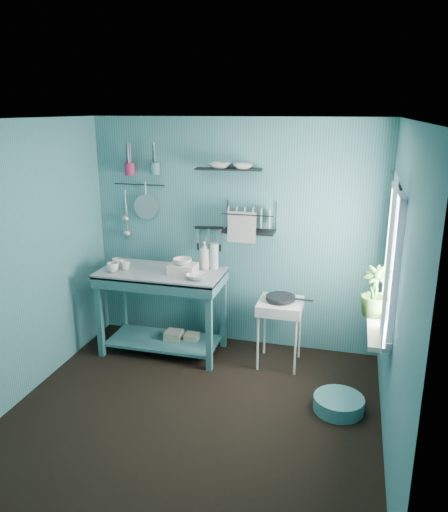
% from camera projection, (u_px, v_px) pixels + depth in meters
% --- Properties ---
extents(floor, '(3.20, 3.20, 0.00)m').
position_uv_depth(floor, '(194.00, 412.00, 4.41)').
color(floor, black).
rests_on(floor, ground).
extents(ceiling, '(3.20, 3.20, 0.00)m').
position_uv_depth(ceiling, '(188.00, 119.00, 3.70)').
color(ceiling, silver).
rests_on(ceiling, ground).
extents(wall_back, '(3.20, 0.00, 3.20)m').
position_uv_depth(wall_back, '(235.00, 235.00, 5.45)').
color(wall_back, '#3C757B').
rests_on(wall_back, ground).
extents(wall_front, '(3.20, 0.00, 3.20)m').
position_uv_depth(wall_front, '(103.00, 367.00, 2.67)').
color(wall_front, '#3C757B').
rests_on(wall_front, ground).
extents(wall_left, '(0.00, 3.00, 3.00)m').
position_uv_depth(wall_left, '(21.00, 263.00, 4.45)').
color(wall_left, '#3C757B').
rests_on(wall_left, ground).
extents(wall_right, '(0.00, 3.00, 3.00)m').
position_uv_depth(wall_right, '(398.00, 296.00, 3.67)').
color(wall_right, '#3C757B').
rests_on(wall_right, ground).
extents(work_counter, '(1.36, 0.76, 0.93)m').
position_uv_depth(work_counter, '(163.00, 312.00, 5.40)').
color(work_counter, '#326569').
rests_on(work_counter, floor).
extents(mug_left, '(0.12, 0.12, 0.10)m').
position_uv_depth(mug_left, '(113.00, 267.00, 5.22)').
color(mug_left, silver).
rests_on(mug_left, work_counter).
extents(mug_mid, '(0.14, 0.14, 0.09)m').
position_uv_depth(mug_mid, '(125.00, 266.00, 5.29)').
color(mug_mid, silver).
rests_on(mug_mid, work_counter).
extents(mug_right, '(0.17, 0.17, 0.10)m').
position_uv_depth(mug_right, '(118.00, 263.00, 5.38)').
color(mug_right, silver).
rests_on(mug_right, work_counter).
extents(wash_tub, '(0.28, 0.22, 0.10)m').
position_uv_depth(wash_tub, '(183.00, 269.00, 5.17)').
color(wash_tub, beige).
rests_on(wash_tub, work_counter).
extents(tub_bowl, '(0.20, 0.19, 0.06)m').
position_uv_depth(tub_bowl, '(183.00, 261.00, 5.15)').
color(tub_bowl, silver).
rests_on(tub_bowl, wash_tub).
extents(soap_bottle, '(0.11, 0.12, 0.30)m').
position_uv_depth(soap_bottle, '(205.00, 255.00, 5.31)').
color(soap_bottle, beige).
rests_on(soap_bottle, work_counter).
extents(water_bottle, '(0.09, 0.09, 0.28)m').
position_uv_depth(water_bottle, '(214.00, 256.00, 5.30)').
color(water_bottle, '#B2BCC6').
rests_on(water_bottle, work_counter).
extents(counter_bowl, '(0.22, 0.22, 0.05)m').
position_uv_depth(counter_bowl, '(197.00, 276.00, 5.01)').
color(counter_bowl, silver).
rests_on(counter_bowl, work_counter).
extents(hotplate_stand, '(0.46, 0.46, 0.70)m').
position_uv_depth(hotplate_stand, '(279.00, 333.00, 5.16)').
color(hotplate_stand, silver).
rests_on(hotplate_stand, floor).
extents(frying_pan, '(0.30, 0.30, 0.03)m').
position_uv_depth(frying_pan, '(281.00, 298.00, 5.05)').
color(frying_pan, black).
rests_on(frying_pan, hotplate_stand).
extents(knife_strip, '(0.32, 0.07, 0.03)m').
position_uv_depth(knife_strip, '(209.00, 228.00, 5.47)').
color(knife_strip, black).
rests_on(knife_strip, wall_back).
extents(dish_rack, '(0.57, 0.28, 0.32)m').
position_uv_depth(dish_rack, '(249.00, 217.00, 5.22)').
color(dish_rack, black).
rests_on(dish_rack, wall_back).
extents(upper_shelf, '(0.71, 0.24, 0.02)m').
position_uv_depth(upper_shelf, '(229.00, 169.00, 5.16)').
color(upper_shelf, black).
rests_on(upper_shelf, wall_back).
extents(shelf_bowl_left, '(0.23, 0.23, 0.06)m').
position_uv_depth(shelf_bowl_left, '(220.00, 165.00, 5.17)').
color(shelf_bowl_left, silver).
rests_on(shelf_bowl_left, upper_shelf).
extents(shelf_bowl_right, '(0.23, 0.23, 0.05)m').
position_uv_depth(shelf_bowl_right, '(244.00, 161.00, 5.10)').
color(shelf_bowl_right, silver).
rests_on(shelf_bowl_right, upper_shelf).
extents(utensil_cup_magenta, '(0.11, 0.11, 0.13)m').
position_uv_depth(utensil_cup_magenta, '(130.00, 169.00, 5.47)').
color(utensil_cup_magenta, '#A41E4F').
rests_on(utensil_cup_magenta, wall_back).
extents(utensil_cup_teal, '(0.11, 0.11, 0.13)m').
position_uv_depth(utensil_cup_teal, '(155.00, 168.00, 5.39)').
color(utensil_cup_teal, '#3A707A').
rests_on(utensil_cup_teal, wall_back).
extents(colander, '(0.28, 0.03, 0.28)m').
position_uv_depth(colander, '(146.00, 207.00, 5.57)').
color(colander, '#AFB2B8').
rests_on(colander, wall_back).
extents(ladle_outer, '(0.01, 0.01, 0.30)m').
position_uv_depth(ladle_outer, '(126.00, 203.00, 5.64)').
color(ladle_outer, '#AFB2B8').
rests_on(ladle_outer, wall_back).
extents(ladle_inner, '(0.01, 0.01, 0.30)m').
position_uv_depth(ladle_inner, '(127.00, 218.00, 5.68)').
color(ladle_inner, '#AFB2B8').
rests_on(ladle_inner, wall_back).
extents(hook_rail, '(0.60, 0.01, 0.01)m').
position_uv_depth(hook_rail, '(139.00, 185.00, 5.54)').
color(hook_rail, black).
rests_on(hook_rail, wall_back).
extents(window_glass, '(0.00, 1.10, 1.10)m').
position_uv_depth(window_glass, '(394.00, 260.00, 4.04)').
color(window_glass, white).
rests_on(window_glass, wall_right).
extents(windowsill, '(0.16, 0.95, 0.04)m').
position_uv_depth(windowsill, '(377.00, 325.00, 4.23)').
color(windowsill, silver).
rests_on(windowsill, wall_right).
extents(curtain, '(0.00, 1.35, 1.35)m').
position_uv_depth(curtain, '(388.00, 264.00, 3.77)').
color(curtain, white).
rests_on(curtain, wall_right).
extents(curtain_rod, '(0.02, 1.05, 0.02)m').
position_uv_depth(curtain_rod, '(396.00, 179.00, 3.87)').
color(curtain_rod, black).
rests_on(curtain_rod, wall_right).
extents(potted_plant, '(0.31, 0.31, 0.44)m').
position_uv_depth(potted_plant, '(374.00, 292.00, 4.32)').
color(potted_plant, '#386528').
rests_on(potted_plant, windowsill).
extents(storage_tin_large, '(0.18, 0.18, 0.22)m').
position_uv_depth(storage_tin_large, '(174.00, 341.00, 5.52)').
color(storage_tin_large, gray).
rests_on(storage_tin_large, floor).
extents(storage_tin_small, '(0.15, 0.15, 0.20)m').
position_uv_depth(storage_tin_small, '(192.00, 342.00, 5.50)').
color(storage_tin_small, gray).
rests_on(storage_tin_small, floor).
extents(floor_basin, '(0.44, 0.44, 0.13)m').
position_uv_depth(floor_basin, '(339.00, 404.00, 4.42)').
color(floor_basin, teal).
rests_on(floor_basin, floor).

